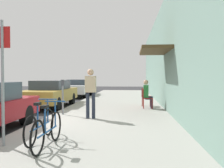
% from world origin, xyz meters
% --- Properties ---
extents(ground_plane, '(60.00, 60.00, 0.00)m').
position_xyz_m(ground_plane, '(0.00, 0.00, 0.00)').
color(ground_plane, '#2D2D30').
extents(sidewalk_slab, '(4.50, 32.00, 0.12)m').
position_xyz_m(sidewalk_slab, '(2.25, 2.00, 0.06)').
color(sidewalk_slab, '#9E9B93').
rests_on(sidewalk_slab, ground_plane).
extents(building_facade, '(1.40, 32.00, 5.09)m').
position_xyz_m(building_facade, '(4.64, 2.00, 2.54)').
color(building_facade, gray).
rests_on(building_facade, ground_plane).
extents(parked_car_1, '(1.80, 4.40, 1.36)m').
position_xyz_m(parked_car_1, '(-1.10, 4.43, 0.71)').
color(parked_car_1, '#A58433').
rests_on(parked_car_1, ground_plane).
extents(parked_car_2, '(1.80, 4.40, 1.33)m').
position_xyz_m(parked_car_2, '(-1.10, 10.81, 0.70)').
color(parked_car_2, silver).
rests_on(parked_car_2, ground_plane).
extents(parking_meter, '(0.12, 0.10, 1.32)m').
position_xyz_m(parking_meter, '(0.45, 1.39, 0.89)').
color(parking_meter, slate).
rests_on(parking_meter, sidewalk_slab).
extents(street_sign, '(0.32, 0.06, 2.60)m').
position_xyz_m(street_sign, '(0.40, -2.73, 1.64)').
color(street_sign, gray).
rests_on(street_sign, sidewalk_slab).
extents(bicycle_0, '(0.46, 1.71, 0.90)m').
position_xyz_m(bicycle_0, '(1.37, -2.80, 0.48)').
color(bicycle_0, black).
rests_on(bicycle_0, sidewalk_slab).
extents(bicycle_1, '(0.46, 1.71, 0.90)m').
position_xyz_m(bicycle_1, '(1.03, -2.32, 0.48)').
color(bicycle_1, black).
rests_on(bicycle_1, sidewalk_slab).
extents(cafe_chair_0, '(0.45, 0.45, 0.87)m').
position_xyz_m(cafe_chair_0, '(3.69, 3.47, 0.62)').
color(cafe_chair_0, maroon).
rests_on(cafe_chair_0, sidewalk_slab).
extents(seated_patron_0, '(0.43, 0.37, 1.29)m').
position_xyz_m(seated_patron_0, '(3.75, 3.47, 0.82)').
color(seated_patron_0, '#232838').
rests_on(seated_patron_0, sidewalk_slab).
extents(cafe_chair_1, '(0.51, 0.51, 0.87)m').
position_xyz_m(cafe_chair_1, '(3.69, 4.31, 0.62)').
color(cafe_chair_1, maroon).
rests_on(cafe_chair_1, sidewalk_slab).
extents(pedestrian_standing, '(0.36, 0.22, 1.70)m').
position_xyz_m(pedestrian_standing, '(1.65, 0.62, 1.12)').
color(pedestrian_standing, '#232838').
rests_on(pedestrian_standing, sidewalk_slab).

